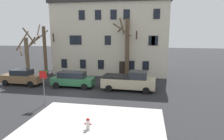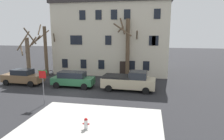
{
  "view_description": "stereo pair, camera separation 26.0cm",
  "coord_description": "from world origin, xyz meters",
  "px_view_note": "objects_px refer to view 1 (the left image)",
  "views": [
    {
      "loc": [
        7.01,
        -17.26,
        5.88
      ],
      "look_at": [
        3.33,
        3.31,
        1.86
      ],
      "focal_mm": 31.93,
      "sensor_mm": 36.0,
      "label": 1
    },
    {
      "loc": [
        7.26,
        -17.21,
        5.88
      ],
      "look_at": [
        3.33,
        3.31,
        1.86
      ],
      "focal_mm": 31.93,
      "sensor_mm": 36.0,
      "label": 2
    }
  ],
  "objects_px": {
    "street_sign_pole": "(43,81)",
    "building_main": "(111,34)",
    "car_green_wagon": "(73,79)",
    "tree_bare_near": "(27,53)",
    "car_brown_sedan": "(22,77)",
    "fire_hydrant": "(88,123)",
    "tree_bare_far": "(127,47)",
    "tree_bare_mid": "(45,50)",
    "bicycle_leaning": "(47,73)",
    "pickup_truck_beige": "(129,81)"
  },
  "relations": [
    {
      "from": "tree_bare_near",
      "to": "tree_bare_mid",
      "type": "distance_m",
      "value": 2.5
    },
    {
      "from": "tree_bare_near",
      "to": "car_green_wagon",
      "type": "xyz_separation_m",
      "value": [
        8.04,
        -4.45,
        -2.15
      ]
    },
    {
      "from": "street_sign_pole",
      "to": "car_green_wagon",
      "type": "bearing_deg",
      "value": 86.53
    },
    {
      "from": "tree_bare_far",
      "to": "car_green_wagon",
      "type": "relative_size",
      "value": 1.67
    },
    {
      "from": "tree_bare_near",
      "to": "fire_hydrant",
      "type": "distance_m",
      "value": 18.54
    },
    {
      "from": "car_green_wagon",
      "to": "street_sign_pole",
      "type": "distance_m",
      "value": 5.56
    },
    {
      "from": "car_green_wagon",
      "to": "tree_bare_far",
      "type": "bearing_deg",
      "value": 44.23
    },
    {
      "from": "building_main",
      "to": "tree_bare_near",
      "type": "height_order",
      "value": "building_main"
    },
    {
      "from": "fire_hydrant",
      "to": "car_green_wagon",
      "type": "bearing_deg",
      "value": 116.18
    },
    {
      "from": "car_brown_sedan",
      "to": "fire_hydrant",
      "type": "distance_m",
      "value": 13.77
    },
    {
      "from": "tree_bare_near",
      "to": "car_green_wagon",
      "type": "bearing_deg",
      "value": -28.97
    },
    {
      "from": "building_main",
      "to": "car_brown_sedan",
      "type": "distance_m",
      "value": 13.32
    },
    {
      "from": "street_sign_pole",
      "to": "building_main",
      "type": "bearing_deg",
      "value": 78.72
    },
    {
      "from": "car_green_wagon",
      "to": "fire_hydrant",
      "type": "relative_size",
      "value": 6.6
    },
    {
      "from": "building_main",
      "to": "car_green_wagon",
      "type": "height_order",
      "value": "building_main"
    },
    {
      "from": "tree_bare_near",
      "to": "street_sign_pole",
      "type": "bearing_deg",
      "value": -52.06
    },
    {
      "from": "tree_bare_mid",
      "to": "bicycle_leaning",
      "type": "distance_m",
      "value": 3.18
    },
    {
      "from": "car_brown_sedan",
      "to": "car_green_wagon",
      "type": "bearing_deg",
      "value": 0.16
    },
    {
      "from": "building_main",
      "to": "street_sign_pole",
      "type": "height_order",
      "value": "building_main"
    },
    {
      "from": "pickup_truck_beige",
      "to": "street_sign_pole",
      "type": "bearing_deg",
      "value": -139.86
    },
    {
      "from": "tree_bare_mid",
      "to": "street_sign_pole",
      "type": "height_order",
      "value": "tree_bare_mid"
    },
    {
      "from": "pickup_truck_beige",
      "to": "car_green_wagon",
      "type": "bearing_deg",
      "value": 179.62
    },
    {
      "from": "building_main",
      "to": "car_green_wagon",
      "type": "distance_m",
      "value": 10.54
    },
    {
      "from": "tree_bare_near",
      "to": "tree_bare_far",
      "type": "xyz_separation_m",
      "value": [
        13.31,
        0.68,
        1.01
      ]
    },
    {
      "from": "car_brown_sedan",
      "to": "fire_hydrant",
      "type": "bearing_deg",
      "value": -40.9
    },
    {
      "from": "car_brown_sedan",
      "to": "pickup_truck_beige",
      "type": "distance_m",
      "value": 12.04
    },
    {
      "from": "tree_bare_far",
      "to": "street_sign_pole",
      "type": "bearing_deg",
      "value": -117.92
    },
    {
      "from": "car_brown_sedan",
      "to": "fire_hydrant",
      "type": "relative_size",
      "value": 6.66
    },
    {
      "from": "building_main",
      "to": "car_brown_sedan",
      "type": "bearing_deg",
      "value": -133.17
    },
    {
      "from": "building_main",
      "to": "tree_bare_near",
      "type": "bearing_deg",
      "value": -156.45
    },
    {
      "from": "tree_bare_far",
      "to": "bicycle_leaning",
      "type": "distance_m",
      "value": 11.56
    },
    {
      "from": "fire_hydrant",
      "to": "bicycle_leaning",
      "type": "relative_size",
      "value": 0.39
    },
    {
      "from": "building_main",
      "to": "tree_bare_far",
      "type": "relative_size",
      "value": 2.13
    },
    {
      "from": "building_main",
      "to": "tree_bare_far",
      "type": "bearing_deg",
      "value": -55.46
    },
    {
      "from": "tree_bare_near",
      "to": "pickup_truck_beige",
      "type": "distance_m",
      "value": 14.96
    },
    {
      "from": "street_sign_pole",
      "to": "tree_bare_mid",
      "type": "bearing_deg",
      "value": 117.41
    },
    {
      "from": "street_sign_pole",
      "to": "fire_hydrant",
      "type": "bearing_deg",
      "value": -36.95
    },
    {
      "from": "pickup_truck_beige",
      "to": "tree_bare_mid",
      "type": "bearing_deg",
      "value": 157.72
    },
    {
      "from": "tree_bare_near",
      "to": "tree_bare_mid",
      "type": "height_order",
      "value": "tree_bare_mid"
    },
    {
      "from": "tree_bare_near",
      "to": "tree_bare_mid",
      "type": "bearing_deg",
      "value": 6.96
    },
    {
      "from": "tree_bare_mid",
      "to": "pickup_truck_beige",
      "type": "bearing_deg",
      "value": -22.28
    },
    {
      "from": "pickup_truck_beige",
      "to": "building_main",
      "type": "bearing_deg",
      "value": 111.06
    },
    {
      "from": "tree_bare_mid",
      "to": "tree_bare_far",
      "type": "height_order",
      "value": "tree_bare_far"
    },
    {
      "from": "tree_bare_far",
      "to": "bicycle_leaning",
      "type": "bearing_deg",
      "value": -179.31
    },
    {
      "from": "street_sign_pole",
      "to": "bicycle_leaning",
      "type": "xyz_separation_m",
      "value": [
        -5.36,
        10.44,
        -1.63
      ]
    },
    {
      "from": "tree_bare_mid",
      "to": "car_green_wagon",
      "type": "distance_m",
      "value": 7.82
    },
    {
      "from": "tree_bare_far",
      "to": "tree_bare_near",
      "type": "bearing_deg",
      "value": -177.06
    },
    {
      "from": "tree_bare_mid",
      "to": "tree_bare_far",
      "type": "relative_size",
      "value": 0.9
    },
    {
      "from": "tree_bare_mid",
      "to": "car_brown_sedan",
      "type": "xyz_separation_m",
      "value": [
        -0.35,
        -4.76,
        -2.67
      ]
    },
    {
      "from": "fire_hydrant",
      "to": "pickup_truck_beige",
      "type": "bearing_deg",
      "value": 79.68
    }
  ]
}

